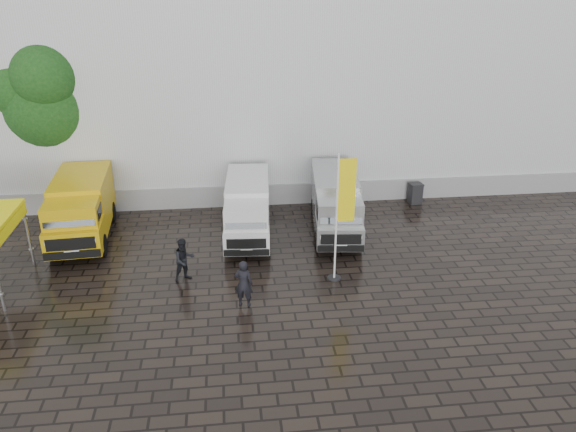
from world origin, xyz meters
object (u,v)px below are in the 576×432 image
at_px(van_silver, 335,205).
at_px(wheelie_bin, 415,193).
at_px(van_yellow, 81,211).
at_px(flagpole, 342,212).
at_px(van_white, 248,210).
at_px(person_front, 244,284).
at_px(person_tent, 184,260).

height_order(van_silver, wheelie_bin, van_silver).
height_order(van_yellow, flagpole, flagpole).
bearing_deg(flagpole, van_yellow, 155.76).
bearing_deg(van_white, person_front, -90.24).
bearing_deg(person_front, flagpole, -142.36).
xyz_separation_m(van_white, van_silver, (3.72, 0.00, 0.04)).
relative_size(wheelie_bin, person_tent, 0.61).
xyz_separation_m(van_yellow, wheelie_bin, (14.97, 2.22, -0.76)).
xyz_separation_m(van_yellow, person_front, (6.43, -5.91, -0.41)).
distance_m(flagpole, person_front, 4.20).
distance_m(van_silver, wheelie_bin, 5.21).
distance_m(wheelie_bin, person_front, 11.80).
relative_size(flagpole, person_front, 2.82).
xyz_separation_m(van_silver, person_tent, (-6.17, -3.52, -0.37)).
bearing_deg(person_front, van_white, -78.60).
bearing_deg(wheelie_bin, van_silver, -155.44).
bearing_deg(flagpole, wheelie_bin, 53.13).
relative_size(flagpole, wheelie_bin, 4.81).
xyz_separation_m(flagpole, wheelie_bin, (5.03, 6.70, -2.15)).
relative_size(van_yellow, person_front, 3.22).
xyz_separation_m(van_yellow, person_tent, (4.37, -3.96, -0.44)).
relative_size(van_yellow, van_silver, 0.99).
bearing_deg(van_yellow, flagpole, -28.03).
relative_size(van_yellow, flagpole, 1.14).
distance_m(van_yellow, person_tent, 5.92).
distance_m(van_white, flagpole, 5.32).
height_order(wheelie_bin, person_tent, person_tent).
bearing_deg(van_white, person_tent, -120.88).
xyz_separation_m(van_white, flagpole, (3.12, -4.04, 1.50)).
distance_m(van_white, person_front, 5.49).
height_order(van_silver, person_front, van_silver).
distance_m(flagpole, person_tent, 5.88).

